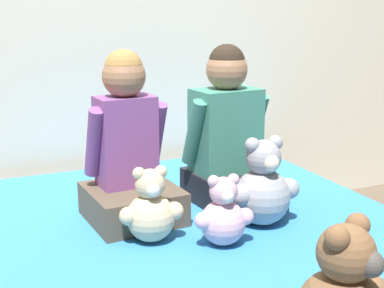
{
  "coord_description": "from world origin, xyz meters",
  "views": [
    {
      "loc": [
        -0.77,
        -1.5,
        1.15
      ],
      "look_at": [
        0.0,
        0.25,
        0.67
      ],
      "focal_mm": 50.0,
      "sensor_mm": 36.0,
      "label": 1
    }
  ],
  "objects_px": {
    "child_on_right": "(228,139)",
    "teddy_bear_between_children": "(223,215)",
    "child_on_left": "(128,153)",
    "teddy_bear_held_by_left_child": "(151,210)",
    "teddy_bear_held_by_right_child": "(263,188)"
  },
  "relations": [
    {
      "from": "child_on_right",
      "to": "teddy_bear_between_children",
      "type": "height_order",
      "value": "child_on_right"
    },
    {
      "from": "teddy_bear_held_by_right_child",
      "to": "teddy_bear_between_children",
      "type": "height_order",
      "value": "teddy_bear_held_by_right_child"
    },
    {
      "from": "child_on_left",
      "to": "teddy_bear_held_by_right_child",
      "type": "bearing_deg",
      "value": -35.68
    },
    {
      "from": "child_on_left",
      "to": "teddy_bear_held_by_left_child",
      "type": "bearing_deg",
      "value": -93.73
    },
    {
      "from": "child_on_left",
      "to": "child_on_right",
      "type": "height_order",
      "value": "child_on_right"
    },
    {
      "from": "child_on_left",
      "to": "teddy_bear_between_children",
      "type": "bearing_deg",
      "value": -63.57
    },
    {
      "from": "child_on_left",
      "to": "child_on_right",
      "type": "xyz_separation_m",
      "value": [
        0.42,
        0.01,
        0.01
      ]
    },
    {
      "from": "teddy_bear_between_children",
      "to": "child_on_left",
      "type": "bearing_deg",
      "value": 128.76
    },
    {
      "from": "child_on_right",
      "to": "teddy_bear_between_children",
      "type": "relative_size",
      "value": 2.62
    },
    {
      "from": "child_on_left",
      "to": "teddy_bear_between_children",
      "type": "xyz_separation_m",
      "value": [
        0.21,
        -0.36,
        -0.15
      ]
    },
    {
      "from": "teddy_bear_held_by_right_child",
      "to": "child_on_right",
      "type": "bearing_deg",
      "value": 92.68
    },
    {
      "from": "child_on_right",
      "to": "teddy_bear_held_by_left_child",
      "type": "distance_m",
      "value": 0.5
    },
    {
      "from": "child_on_right",
      "to": "teddy_bear_between_children",
      "type": "xyz_separation_m",
      "value": [
        -0.21,
        -0.37,
        -0.16
      ]
    },
    {
      "from": "teddy_bear_held_by_right_child",
      "to": "child_on_left",
      "type": "bearing_deg",
      "value": 150.41
    },
    {
      "from": "teddy_bear_held_by_left_child",
      "to": "teddy_bear_held_by_right_child",
      "type": "distance_m",
      "value": 0.42
    }
  ]
}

